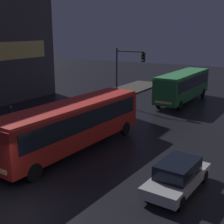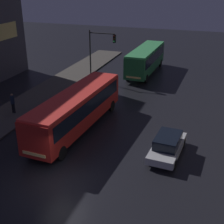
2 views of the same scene
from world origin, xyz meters
TOP-DOWN VIEW (x-y plane):
  - ground_plane at (0.00, 0.00)m, footprint 120.00×120.00m
  - sidewalk_left at (-9.00, 10.00)m, footprint 4.00×48.00m
  - bus_near at (-2.25, 6.97)m, footprint 3.09×11.85m
  - bus_far at (-0.80, 24.10)m, footprint 2.72×10.40m
  - car_taxi at (5.24, 5.42)m, footprint 2.11×4.59m
  - pedestrian_mid at (-8.87, 7.77)m, footprint 0.45×0.45m
  - traffic_light_main at (-5.18, 19.42)m, footprint 3.18×0.35m

SIDE VIEW (x-z plane):
  - ground_plane at x=0.00m, z-range 0.00..0.00m
  - sidewalk_left at x=-9.00m, z-range 0.00..0.15m
  - car_taxi at x=5.24m, z-range 0.02..1.51m
  - pedestrian_mid at x=-8.87m, z-range 0.32..2.15m
  - bus_near at x=-2.25m, z-range 0.37..3.51m
  - bus_far at x=-0.80m, z-range 0.37..3.56m
  - traffic_light_main at x=-5.18m, z-range 1.04..6.85m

